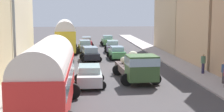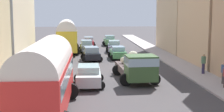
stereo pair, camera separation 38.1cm
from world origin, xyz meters
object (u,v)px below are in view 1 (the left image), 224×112
at_px(parked_bus_0, 48,74).
at_px(car_5, 85,46).
at_px(parked_bus_1, 65,35).
at_px(pedestrian_3, 224,72).
at_px(car_1, 113,46).
at_px(car_0, 117,53).
at_px(pedestrian_1, 203,63).
at_px(car_6, 87,42).
at_px(car_2, 107,40).
at_px(streetlamp_near, 18,37).
at_px(cargo_truck_0, 137,67).
at_px(car_3, 89,75).
at_px(car_4, 90,54).

height_order(parked_bus_0, car_5, parked_bus_0).
bearing_deg(parked_bus_1, pedestrian_3, -58.88).
distance_m(car_1, pedestrian_3, 21.55).
height_order(car_0, car_1, car_1).
bearing_deg(pedestrian_1, car_6, 111.34).
height_order(parked_bus_1, car_2, parked_bus_1).
xyz_separation_m(car_2, streetlamp_near, (-7.93, -32.71, 3.18)).
xyz_separation_m(parked_bus_0, car_5, (2.40, 26.63, -1.37)).
bearing_deg(car_1, streetlamp_near, -107.94).
bearing_deg(parked_bus_0, parked_bus_1, 90.37).
bearing_deg(pedestrian_1, streetlamp_near, -151.21).
relative_size(cargo_truck_0, pedestrian_3, 3.88).
xyz_separation_m(car_3, pedestrian_3, (9.88, -0.89, 0.23)).
bearing_deg(streetlamp_near, car_4, 74.53).
height_order(car_2, streetlamp_near, streetlamp_near).
height_order(car_1, car_4, car_1).
distance_m(cargo_truck_0, car_3, 3.85).
xyz_separation_m(car_0, car_4, (-3.06, -1.05, 0.03)).
xyz_separation_m(cargo_truck_0, car_1, (-0.01, 18.82, -0.43)).
height_order(parked_bus_1, car_0, parked_bus_1).
bearing_deg(car_5, streetlamp_near, -99.68).
bearing_deg(car_4, car_2, 78.38).
bearing_deg(car_4, car_0, 18.99).
relative_size(car_1, pedestrian_3, 2.36).
xyz_separation_m(car_1, car_4, (-3.22, -7.48, -0.00)).
distance_m(car_2, car_6, 3.47).
xyz_separation_m(parked_bus_1, streetlamp_near, (-1.64, -24.32, 1.61)).
xyz_separation_m(car_3, car_4, (0.49, 12.28, -0.00)).
relative_size(parked_bus_0, car_6, 2.34).
bearing_deg(car_2, streetlamp_near, -103.62).
bearing_deg(streetlamp_near, cargo_truck_0, 35.12).
xyz_separation_m(car_1, pedestrian_3, (6.17, -20.65, 0.23)).
distance_m(car_3, car_5, 20.06).
bearing_deg(cargo_truck_0, car_2, 89.94).
height_order(parked_bus_0, parked_bus_1, parked_bus_1).
height_order(car_5, pedestrian_3, pedestrian_3).
height_order(pedestrian_3, streetlamp_near, streetlamp_near).
distance_m(parked_bus_1, car_4, 8.17).
bearing_deg(car_0, car_3, -104.92).
xyz_separation_m(parked_bus_0, cargo_truck_0, (6.09, 7.51, -0.96)).
height_order(parked_bus_1, cargo_truck_0, parked_bus_1).
bearing_deg(car_4, pedestrian_1, -44.68).
relative_size(parked_bus_0, car_1, 2.24).
height_order(cargo_truck_0, streetlamp_near, streetlamp_near).
height_order(car_1, car_2, car_2).
bearing_deg(parked_bus_0, streetlamp_near, 132.78).
bearing_deg(streetlamp_near, car_1, 72.06).
bearing_deg(car_2, car_1, -90.24).
xyz_separation_m(parked_bus_0, car_2, (6.12, 34.66, -1.36)).
distance_m(cargo_truck_0, car_6, 26.41).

